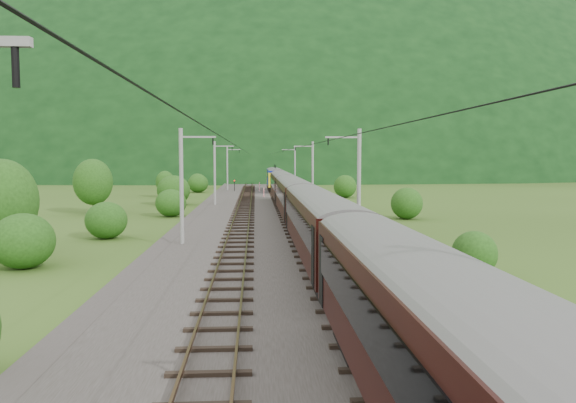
{
  "coord_description": "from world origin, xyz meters",
  "views": [
    {
      "loc": [
        -1.09,
        -39.11,
        6.3
      ],
      "look_at": [
        1.64,
        7.69,
        2.6
      ],
      "focal_mm": 35.0,
      "sensor_mm": 36.0,
      "label": 1
    }
  ],
  "objects": [
    {
      "name": "railbed",
      "position": [
        0.0,
        10.0,
        0.15
      ],
      "size": [
        14.0,
        220.0,
        0.3
      ],
      "primitive_type": "cube",
      "color": "#38332D",
      "rests_on": "ground"
    },
    {
      "name": "train",
      "position": [
        2.4,
        0.99,
        3.25
      ],
      "size": [
        2.71,
        129.41,
        4.69
      ],
      "color": "black",
      "rests_on": "ground"
    },
    {
      "name": "signal",
      "position": [
        -4.81,
        60.99,
        1.44
      ],
      "size": [
        0.22,
        0.22,
        1.95
      ],
      "color": "black",
      "rests_on": "railbed"
    },
    {
      "name": "mountain_ridge",
      "position": [
        -120.0,
        300.0,
        0.0
      ],
      "size": [
        336.0,
        280.0,
        132.0
      ],
      "primitive_type": "ellipsoid",
      "color": "black",
      "rests_on": "ground"
    },
    {
      "name": "overhead_wires",
      "position": [
        0.0,
        10.0,
        7.1
      ],
      "size": [
        4.83,
        198.0,
        0.03
      ],
      "color": "black",
      "rests_on": "ground"
    },
    {
      "name": "ground",
      "position": [
        0.0,
        0.0,
        0.0
      ],
      "size": [
        600.0,
        600.0,
        0.0
      ],
      "primitive_type": "plane",
      "color": "#314917",
      "rests_on": "ground"
    },
    {
      "name": "track_left",
      "position": [
        -2.4,
        10.0,
        0.37
      ],
      "size": [
        2.4,
        220.0,
        0.27
      ],
      "color": "brown",
      "rests_on": "railbed"
    },
    {
      "name": "vegetation_left",
      "position": [
        -13.91,
        11.16,
        2.36
      ],
      "size": [
        13.03,
        144.86,
        6.22
      ],
      "color": "#1E4412",
      "rests_on": "ground"
    },
    {
      "name": "hazard_post_near",
      "position": [
        -0.35,
        60.8,
        1.09
      ],
      "size": [
        0.17,
        0.17,
        1.59
      ],
      "primitive_type": "cylinder",
      "color": "red",
      "rests_on": "railbed"
    },
    {
      "name": "mountain_main",
      "position": [
        0.0,
        260.0,
        0.0
      ],
      "size": [
        504.0,
        360.0,
        244.0
      ],
      "primitive_type": "ellipsoid",
      "color": "black",
      "rests_on": "ground"
    },
    {
      "name": "catenary_right",
      "position": [
        6.12,
        32.0,
        4.5
      ],
      "size": [
        2.54,
        192.28,
        8.0
      ],
      "color": "gray",
      "rests_on": "railbed"
    },
    {
      "name": "vegetation_right",
      "position": [
        12.91,
        16.44,
        1.42
      ],
      "size": [
        6.63,
        89.25,
        3.2
      ],
      "color": "#1E4412",
      "rests_on": "ground"
    },
    {
      "name": "track_right",
      "position": [
        2.4,
        10.0,
        0.37
      ],
      "size": [
        2.4,
        220.0,
        0.27
      ],
      "color": "brown",
      "rests_on": "railbed"
    },
    {
      "name": "catenary_left",
      "position": [
        -6.12,
        32.0,
        4.5
      ],
      "size": [
        2.54,
        192.28,
        8.0
      ],
      "color": "gray",
      "rests_on": "railbed"
    },
    {
      "name": "hazard_post_far",
      "position": [
        0.19,
        46.21,
        1.02
      ],
      "size": [
        0.15,
        0.15,
        1.43
      ],
      "primitive_type": "cylinder",
      "color": "red",
      "rests_on": "railbed"
    }
  ]
}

